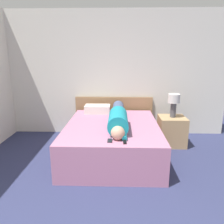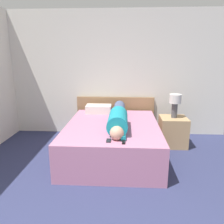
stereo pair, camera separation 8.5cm
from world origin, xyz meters
name	(u,v)px [view 1 (the left image)]	position (x,y,z in m)	size (l,w,h in m)	color
wall_back	(104,74)	(0.00, 3.89, 1.30)	(5.21, 0.06, 2.60)	silver
bed	(112,140)	(0.22, 2.72, 0.28)	(1.54, 1.95, 0.56)	#B2708E
headboard	(114,115)	(0.22, 3.82, 0.41)	(1.66, 0.04, 0.82)	#A37A51
nightstand	(172,131)	(1.35, 3.22, 0.28)	(0.50, 0.48, 0.56)	tan
table_lamp	(174,102)	(1.35, 3.22, 0.85)	(0.22, 0.22, 0.44)	#4C4C51
person_lying	(118,117)	(0.32, 2.69, 0.69)	(0.30, 1.72, 0.30)	tan
pillow_near_headboard	(97,109)	(-0.11, 3.47, 0.64)	(0.50, 0.30, 0.16)	silver
tv_remote	(125,141)	(0.41, 1.93, 0.57)	(0.04, 0.15, 0.02)	black
cell_phone	(110,141)	(0.21, 1.97, 0.57)	(0.06, 0.13, 0.01)	black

